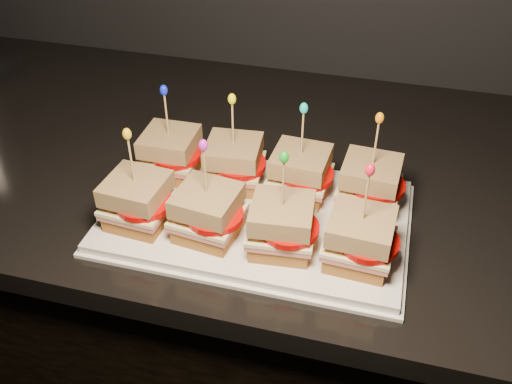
# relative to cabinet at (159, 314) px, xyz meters

# --- Properties ---
(cabinet) EXTENTS (2.63, 0.68, 0.90)m
(cabinet) POSITION_rel_cabinet_xyz_m (0.00, 0.00, 0.00)
(cabinet) COLOR black
(cabinet) RESTS_ON ground
(granite_slab) EXTENTS (2.67, 0.72, 0.04)m
(granite_slab) POSITION_rel_cabinet_xyz_m (0.00, 0.00, 0.47)
(granite_slab) COLOR black
(granite_slab) RESTS_ON cabinet
(platter) EXTENTS (0.44, 0.27, 0.02)m
(platter) POSITION_rel_cabinet_xyz_m (0.28, -0.17, 0.50)
(platter) COLOR white
(platter) RESTS_ON granite_slab
(platter_rim) EXTENTS (0.45, 0.28, 0.01)m
(platter_rim) POSITION_rel_cabinet_xyz_m (0.28, -0.17, 0.49)
(platter_rim) COLOR white
(platter_rim) RESTS_ON granite_slab
(sandwich_0_bread_bot) EXTENTS (0.08, 0.08, 0.02)m
(sandwich_0_bread_bot) POSITION_rel_cabinet_xyz_m (0.12, -0.10, 0.52)
(sandwich_0_bread_bot) COLOR brown
(sandwich_0_bread_bot) RESTS_ON platter
(sandwich_0_ham) EXTENTS (0.09, 0.09, 0.01)m
(sandwich_0_ham) POSITION_rel_cabinet_xyz_m (0.12, -0.10, 0.53)
(sandwich_0_ham) COLOR #BC6158
(sandwich_0_ham) RESTS_ON sandwich_0_bread_bot
(sandwich_0_cheese) EXTENTS (0.09, 0.09, 0.01)m
(sandwich_0_cheese) POSITION_rel_cabinet_xyz_m (0.12, -0.10, 0.54)
(sandwich_0_cheese) COLOR #FFEEA9
(sandwich_0_cheese) RESTS_ON sandwich_0_ham
(sandwich_0_tomato) EXTENTS (0.08, 0.08, 0.01)m
(sandwich_0_tomato) POSITION_rel_cabinet_xyz_m (0.14, -0.11, 0.55)
(sandwich_0_tomato) COLOR #BE0704
(sandwich_0_tomato) RESTS_ON sandwich_0_cheese
(sandwich_0_bread_top) EXTENTS (0.08, 0.08, 0.03)m
(sandwich_0_bread_top) POSITION_rel_cabinet_xyz_m (0.12, -0.10, 0.56)
(sandwich_0_bread_top) COLOR #5D270C
(sandwich_0_bread_top) RESTS_ON sandwich_0_tomato
(sandwich_0_pick) EXTENTS (0.00, 0.00, 0.09)m
(sandwich_0_pick) POSITION_rel_cabinet_xyz_m (0.12, -0.10, 0.61)
(sandwich_0_pick) COLOR tan
(sandwich_0_pick) RESTS_ON sandwich_0_bread_top
(sandwich_0_frill) EXTENTS (0.01, 0.01, 0.02)m
(sandwich_0_frill) POSITION_rel_cabinet_xyz_m (0.12, -0.10, 0.65)
(sandwich_0_frill) COLOR #101FDE
(sandwich_0_frill) RESTS_ON sandwich_0_pick
(sandwich_1_bread_bot) EXTENTS (0.09, 0.09, 0.02)m
(sandwich_1_bread_bot) POSITION_rel_cabinet_xyz_m (0.23, -0.10, 0.52)
(sandwich_1_bread_bot) COLOR brown
(sandwich_1_bread_bot) RESTS_ON platter
(sandwich_1_ham) EXTENTS (0.10, 0.09, 0.01)m
(sandwich_1_ham) POSITION_rel_cabinet_xyz_m (0.23, -0.10, 0.53)
(sandwich_1_ham) COLOR #BC6158
(sandwich_1_ham) RESTS_ON sandwich_1_bread_bot
(sandwich_1_cheese) EXTENTS (0.10, 0.09, 0.01)m
(sandwich_1_cheese) POSITION_rel_cabinet_xyz_m (0.23, -0.10, 0.54)
(sandwich_1_cheese) COLOR #FFEEA9
(sandwich_1_cheese) RESTS_ON sandwich_1_ham
(sandwich_1_tomato) EXTENTS (0.08, 0.08, 0.01)m
(sandwich_1_tomato) POSITION_rel_cabinet_xyz_m (0.24, -0.11, 0.55)
(sandwich_1_tomato) COLOR #BE0704
(sandwich_1_tomato) RESTS_ON sandwich_1_cheese
(sandwich_1_bread_top) EXTENTS (0.09, 0.09, 0.03)m
(sandwich_1_bread_top) POSITION_rel_cabinet_xyz_m (0.23, -0.10, 0.56)
(sandwich_1_bread_top) COLOR #5D270C
(sandwich_1_bread_top) RESTS_ON sandwich_1_tomato
(sandwich_1_pick) EXTENTS (0.00, 0.00, 0.09)m
(sandwich_1_pick) POSITION_rel_cabinet_xyz_m (0.23, -0.10, 0.61)
(sandwich_1_pick) COLOR tan
(sandwich_1_pick) RESTS_ON sandwich_1_bread_top
(sandwich_1_frill) EXTENTS (0.01, 0.01, 0.02)m
(sandwich_1_frill) POSITION_rel_cabinet_xyz_m (0.23, -0.10, 0.65)
(sandwich_1_frill) COLOR #EEFD08
(sandwich_1_frill) RESTS_ON sandwich_1_pick
(sandwich_2_bread_bot) EXTENTS (0.08, 0.08, 0.02)m
(sandwich_2_bread_bot) POSITION_rel_cabinet_xyz_m (0.33, -0.10, 0.52)
(sandwich_2_bread_bot) COLOR brown
(sandwich_2_bread_bot) RESTS_ON platter
(sandwich_2_ham) EXTENTS (0.09, 0.09, 0.01)m
(sandwich_2_ham) POSITION_rel_cabinet_xyz_m (0.33, -0.10, 0.53)
(sandwich_2_ham) COLOR #BC6158
(sandwich_2_ham) RESTS_ON sandwich_2_bread_bot
(sandwich_2_cheese) EXTENTS (0.09, 0.09, 0.01)m
(sandwich_2_cheese) POSITION_rel_cabinet_xyz_m (0.33, -0.10, 0.54)
(sandwich_2_cheese) COLOR #FFEEA9
(sandwich_2_cheese) RESTS_ON sandwich_2_ham
(sandwich_2_tomato) EXTENTS (0.08, 0.08, 0.01)m
(sandwich_2_tomato) POSITION_rel_cabinet_xyz_m (0.34, -0.11, 0.55)
(sandwich_2_tomato) COLOR #BE0704
(sandwich_2_tomato) RESTS_ON sandwich_2_cheese
(sandwich_2_bread_top) EXTENTS (0.09, 0.09, 0.03)m
(sandwich_2_bread_top) POSITION_rel_cabinet_xyz_m (0.33, -0.10, 0.56)
(sandwich_2_bread_top) COLOR #5D270C
(sandwich_2_bread_top) RESTS_ON sandwich_2_tomato
(sandwich_2_pick) EXTENTS (0.00, 0.00, 0.09)m
(sandwich_2_pick) POSITION_rel_cabinet_xyz_m (0.33, -0.10, 0.61)
(sandwich_2_pick) COLOR tan
(sandwich_2_pick) RESTS_ON sandwich_2_bread_top
(sandwich_2_frill) EXTENTS (0.01, 0.01, 0.02)m
(sandwich_2_frill) POSITION_rel_cabinet_xyz_m (0.33, -0.10, 0.65)
(sandwich_2_frill) COLOR #11C8C3
(sandwich_2_frill) RESTS_ON sandwich_2_pick
(sandwich_3_bread_bot) EXTENTS (0.08, 0.08, 0.02)m
(sandwich_3_bread_bot) POSITION_rel_cabinet_xyz_m (0.44, -0.10, 0.52)
(sandwich_3_bread_bot) COLOR brown
(sandwich_3_bread_bot) RESTS_ON platter
(sandwich_3_ham) EXTENTS (0.09, 0.09, 0.01)m
(sandwich_3_ham) POSITION_rel_cabinet_xyz_m (0.44, -0.10, 0.53)
(sandwich_3_ham) COLOR #BC6158
(sandwich_3_ham) RESTS_ON sandwich_3_bread_bot
(sandwich_3_cheese) EXTENTS (0.09, 0.09, 0.01)m
(sandwich_3_cheese) POSITION_rel_cabinet_xyz_m (0.44, -0.10, 0.54)
(sandwich_3_cheese) COLOR #FFEEA9
(sandwich_3_cheese) RESTS_ON sandwich_3_ham
(sandwich_3_tomato) EXTENTS (0.08, 0.08, 0.01)m
(sandwich_3_tomato) POSITION_rel_cabinet_xyz_m (0.45, -0.11, 0.55)
(sandwich_3_tomato) COLOR #BE0704
(sandwich_3_tomato) RESTS_ON sandwich_3_cheese
(sandwich_3_bread_top) EXTENTS (0.09, 0.09, 0.03)m
(sandwich_3_bread_top) POSITION_rel_cabinet_xyz_m (0.44, -0.10, 0.56)
(sandwich_3_bread_top) COLOR #5D270C
(sandwich_3_bread_top) RESTS_ON sandwich_3_tomato
(sandwich_3_pick) EXTENTS (0.00, 0.00, 0.09)m
(sandwich_3_pick) POSITION_rel_cabinet_xyz_m (0.44, -0.10, 0.61)
(sandwich_3_pick) COLOR tan
(sandwich_3_pick) RESTS_ON sandwich_3_bread_top
(sandwich_3_frill) EXTENTS (0.01, 0.01, 0.02)m
(sandwich_3_frill) POSITION_rel_cabinet_xyz_m (0.44, -0.10, 0.65)
(sandwich_3_frill) COLOR orange
(sandwich_3_frill) RESTS_ON sandwich_3_pick
(sandwich_4_bread_bot) EXTENTS (0.09, 0.09, 0.02)m
(sandwich_4_bread_bot) POSITION_rel_cabinet_xyz_m (0.12, -0.23, 0.52)
(sandwich_4_bread_bot) COLOR brown
(sandwich_4_bread_bot) RESTS_ON platter
(sandwich_4_ham) EXTENTS (0.09, 0.09, 0.01)m
(sandwich_4_ham) POSITION_rel_cabinet_xyz_m (0.12, -0.23, 0.53)
(sandwich_4_ham) COLOR #BC6158
(sandwich_4_ham) RESTS_ON sandwich_4_bread_bot
(sandwich_4_cheese) EXTENTS (0.10, 0.09, 0.01)m
(sandwich_4_cheese) POSITION_rel_cabinet_xyz_m (0.12, -0.23, 0.54)
(sandwich_4_cheese) COLOR #FFEEA9
(sandwich_4_cheese) RESTS_ON sandwich_4_ham
(sandwich_4_tomato) EXTENTS (0.08, 0.08, 0.01)m
(sandwich_4_tomato) POSITION_rel_cabinet_xyz_m (0.14, -0.24, 0.55)
(sandwich_4_tomato) COLOR #BE0704
(sandwich_4_tomato) RESTS_ON sandwich_4_cheese
(sandwich_4_bread_top) EXTENTS (0.09, 0.09, 0.03)m
(sandwich_4_bread_top) POSITION_rel_cabinet_xyz_m (0.12, -0.23, 0.56)
(sandwich_4_bread_top) COLOR #5D270C
(sandwich_4_bread_top) RESTS_ON sandwich_4_tomato
(sandwich_4_pick) EXTENTS (0.00, 0.00, 0.09)m
(sandwich_4_pick) POSITION_rel_cabinet_xyz_m (0.12, -0.23, 0.61)
(sandwich_4_pick) COLOR tan
(sandwich_4_pick) RESTS_ON sandwich_4_bread_top
(sandwich_4_frill) EXTENTS (0.01, 0.01, 0.02)m
(sandwich_4_frill) POSITION_rel_cabinet_xyz_m (0.12, -0.23, 0.65)
(sandwich_4_frill) COLOR yellow
(sandwich_4_frill) RESTS_ON sandwich_4_pick
(sandwich_5_bread_bot) EXTENTS (0.09, 0.09, 0.02)m
(sandwich_5_bread_bot) POSITION_rel_cabinet_xyz_m (0.23, -0.23, 0.52)
(sandwich_5_bread_bot) COLOR brown
(sandwich_5_bread_bot) RESTS_ON platter
(sandwich_5_ham) EXTENTS (0.10, 0.09, 0.01)m
(sandwich_5_ham) POSITION_rel_cabinet_xyz_m (0.23, -0.23, 0.53)
(sandwich_5_ham) COLOR #BC6158
(sandwich_5_ham) RESTS_ON sandwich_5_bread_bot
(sandwich_5_cheese) EXTENTS (0.10, 0.10, 0.01)m
(sandwich_5_cheese) POSITION_rel_cabinet_xyz_m (0.23, -0.23, 0.54)
(sandwich_5_cheese) COLOR #FFEEA9
(sandwich_5_cheese) RESTS_ON sandwich_5_ham
(sandwich_5_tomato) EXTENTS (0.08, 0.08, 0.01)m
(sandwich_5_tomato) POSITION_rel_cabinet_xyz_m (0.24, -0.24, 0.55)
(sandwich_5_tomato) COLOR #BE0704
(sandwich_5_tomato) RESTS_ON sandwich_5_cheese
(sandwich_5_bread_top) EXTENTS (0.09, 0.09, 0.03)m
(sandwich_5_bread_top) POSITION_rel_cabinet_xyz_m (0.23, -0.23, 0.56)
(sandwich_5_bread_top) COLOR #5D270C
(sandwich_5_bread_top) RESTS_ON sandwich_5_tomato
(sandwich_5_pick) EXTENTS (0.00, 0.00, 0.09)m
(sandwich_5_pick) POSITION_rel_cabinet_xyz_m (0.23, -0.23, 0.61)
(sandwich_5_pick) COLOR tan
(sandwich_5_pick) RESTS_ON sandwich_5_bread_top
(sandwich_5_frill) EXTENTS (0.01, 0.01, 0.02)m
(sandwich_5_frill) POSITION_rel_cabinet_xyz_m (0.23, -0.23, 0.65)
(sandwich_5_frill) COLOR #C522C7
(sandwich_5_frill) RESTS_ON sandwich_5_pick
(sandwich_6_bread_bot) EXTENTS (0.09, 0.09, 0.02)m
(sandwich_6_bread_bot) POSITION_rel_cabinet_xyz_m (0.33, -0.23, 0.52)
(sandwich_6_bread_bot) COLOR brown
(sandwich_6_bread_bot) RESTS_ON platter
(sandwich_6_ham) EXTENTS (0.10, 0.09, 0.01)m
(sandwich_6_ham) POSITION_rel_cabinet_xyz_m (0.33, -0.23, 0.53)
(sandwich_6_ham) COLOR #BC6158
(sandwich_6_ham) RESTS_ON sandwich_6_bread_bot
(sandwich_6_cheese) EXTENTS (0.10, 0.09, 0.01)m
(sandwich_6_cheese) POSITION_rel_cabinet_xyz_m (0.33, -0.23, 0.54)
(sandwich_6_cheese) COLOR #FFEEA9
(sandwich_6_cheese) RESTS_ON sandwich_6_ham
(sandwich_6_tomato) EXTENTS (0.08, 0.08, 0.01)m
(sandwich_6_tomato) POSITION_rel_cabinet_xyz_m (0.34, -0.24, 0.55)
(sandwich_6_tomato) COLOR #BE0704
(sandwich_6_tomato) RESTS_ON sandwich_6_cheese
(sandwich_6_bread_top) EXTENTS (0.09, 0.09, 0.03)m
(sandwich_6_bread_top) POSITION_rel_cabinet_xyz_m (0.33, -0.23, 0.56)
(sandwich_6_bread_top) COLOR #5D270C
(sandwich_6_bread_top) RESTS_ON sandwich_6_tomato
(sandwich_6_pick) EXTENTS (0.00, 0.00, 0.09)m
(sandwich_6_pick) POSITION_rel_cabinet_xyz_m (0.33, -0.23, 0.61)
(sandwich_6_pick) COLOR tan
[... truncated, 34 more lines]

